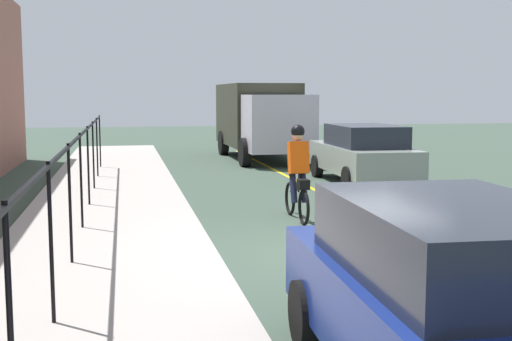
% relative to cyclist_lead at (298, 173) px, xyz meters
% --- Properties ---
extents(ground_plane, '(80.00, 80.00, 0.00)m').
position_rel_cyclist_lead_xyz_m(ground_plane, '(-2.75, 0.13, -0.91)').
color(ground_plane, '#394A3D').
extents(lane_line_centre, '(36.00, 0.12, 0.01)m').
position_rel_cyclist_lead_xyz_m(lane_line_centre, '(-2.75, -1.47, -0.91)').
color(lane_line_centre, yellow).
rests_on(lane_line_centre, ground).
extents(sidewalk, '(40.00, 3.20, 0.15)m').
position_rel_cyclist_lead_xyz_m(sidewalk, '(-2.75, 3.53, -0.84)').
color(sidewalk, '#A9A29B').
rests_on(sidewalk, ground).
extents(iron_fence, '(21.18, 0.04, 1.60)m').
position_rel_cyclist_lead_xyz_m(iron_fence, '(-1.75, 3.93, 0.47)').
color(iron_fence, black).
rests_on(iron_fence, sidewalk).
extents(cyclist_lead, '(1.71, 0.36, 1.83)m').
position_rel_cyclist_lead_xyz_m(cyclist_lead, '(0.00, 0.00, 0.00)').
color(cyclist_lead, black).
rests_on(cyclist_lead, ground).
extents(patrol_sedan, '(4.46, 2.04, 1.58)m').
position_rel_cyclist_lead_xyz_m(patrol_sedan, '(4.65, -3.08, -0.09)').
color(patrol_sedan, gray).
rests_on(patrol_sedan, ground).
extents(parked_sedan_rear, '(4.47, 2.07, 1.58)m').
position_rel_cyclist_lead_xyz_m(parked_sedan_rear, '(-7.47, 0.76, -0.09)').
color(parked_sedan_rear, navy).
rests_on(parked_sedan_rear, ground).
extents(box_truck_background, '(6.74, 2.61, 2.78)m').
position_rel_cyclist_lead_xyz_m(box_truck_background, '(11.85, -1.82, 0.64)').
color(box_truck_background, '#303224').
rests_on(box_truck_background, ground).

